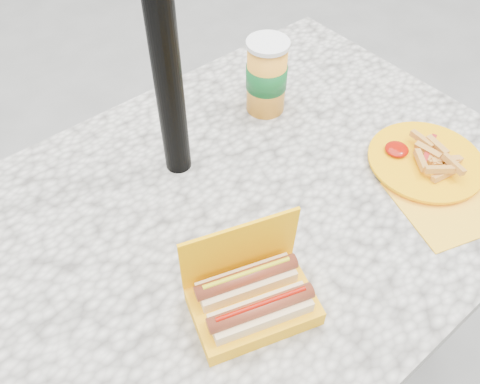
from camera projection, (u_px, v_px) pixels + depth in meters
ground at (233, 373)px, 1.49m from camera, size 60.00×60.00×0.00m
picnic_table at (230, 247)px, 1.01m from camera, size 1.20×0.80×0.75m
hotdog_box at (252, 298)px, 0.77m from camera, size 0.22×0.18×0.15m
fries_plate at (427, 164)px, 1.00m from camera, size 0.28×0.31×0.05m
soda_cup at (266, 76)px, 1.07m from camera, size 0.09×0.09×0.17m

